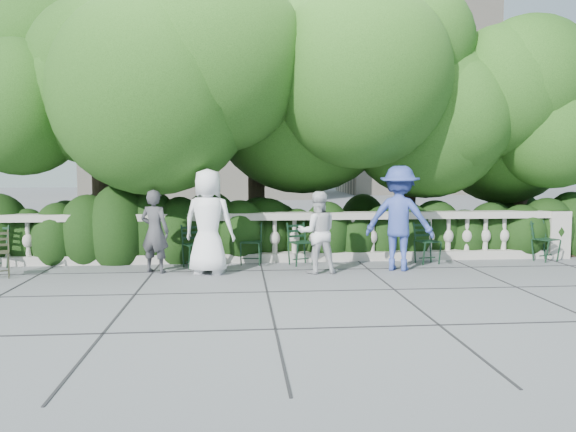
{
  "coord_description": "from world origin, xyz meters",
  "views": [
    {
      "loc": [
        -0.92,
        -9.5,
        1.92
      ],
      "look_at": [
        0.0,
        1.0,
        1.0
      ],
      "focal_mm": 35.0,
      "sensor_mm": 36.0,
      "label": 1
    }
  ],
  "objects": [
    {
      "name": "shrub_hedge",
      "position": [
        0.0,
        3.0,
        0.0
      ],
      "size": [
        15.0,
        2.6,
        1.7
      ],
      "primitive_type": null,
      "color": "black",
      "rests_on": "ground"
    },
    {
      "name": "person_businessman",
      "position": [
        -1.47,
        0.58,
        0.95
      ],
      "size": [
        1.06,
        0.85,
        1.89
      ],
      "primitive_type": "imported",
      "rotation": [
        0.0,
        0.0,
        2.84
      ],
      "color": "white",
      "rests_on": "ground"
    },
    {
      "name": "person_casual_man",
      "position": [
        0.49,
        0.5,
        0.74
      ],
      "size": [
        0.74,
        0.59,
        1.49
      ],
      "primitive_type": "imported",
      "rotation": [
        0.0,
        0.0,
        3.18
      ],
      "color": "silver",
      "rests_on": "ground"
    },
    {
      "name": "person_woman_grey",
      "position": [
        -2.45,
        0.79,
        0.76
      ],
      "size": [
        0.65,
        0.55,
        1.52
      ],
      "primitive_type": "imported",
      "rotation": [
        0.0,
        0.0,
        2.75
      ],
      "color": "#3A3A3F",
      "rests_on": "ground"
    },
    {
      "name": "chair_c",
      "position": [
        -0.71,
        1.35,
        0.0
      ],
      "size": [
        0.5,
        0.54,
        0.84
      ],
      "primitive_type": null,
      "rotation": [
        0.0,
        0.0,
        -0.14
      ],
      "color": "black",
      "rests_on": "ground"
    },
    {
      "name": "chair_b",
      "position": [
        -1.7,
        1.11,
        0.0
      ],
      "size": [
        0.61,
        0.62,
        0.84
      ],
      "primitive_type": null,
      "rotation": [
        0.0,
        0.0,
        0.45
      ],
      "color": "black",
      "rests_on": "ground"
    },
    {
      "name": "balustrade",
      "position": [
        0.0,
        1.8,
        0.49
      ],
      "size": [
        12.0,
        0.44,
        1.0
      ],
      "color": "#9E998E",
      "rests_on": "ground"
    },
    {
      "name": "person_older_blue",
      "position": [
        2.05,
        0.67,
        0.97
      ],
      "size": [
        1.44,
        1.17,
        1.94
      ],
      "primitive_type": "imported",
      "rotation": [
        0.0,
        0.0,
        2.72
      ],
      "color": "#314394",
      "rests_on": "ground"
    },
    {
      "name": "chair_d",
      "position": [
        2.84,
        1.13,
        0.0
      ],
      "size": [
        0.54,
        0.57,
        0.84
      ],
      "primitive_type": null,
      "rotation": [
        0.0,
        0.0,
        0.23
      ],
      "color": "black",
      "rests_on": "ground"
    },
    {
      "name": "ground",
      "position": [
        0.0,
        0.0,
        0.0
      ],
      "size": [
        90.0,
        90.0,
        0.0
      ],
      "primitive_type": "plane",
      "color": "#5A5C63",
      "rests_on": "ground"
    },
    {
      "name": "chair_f",
      "position": [
        5.38,
        1.22,
        0.0
      ],
      "size": [
        0.59,
        0.61,
        0.84
      ],
      "primitive_type": null,
      "rotation": [
        0.0,
        0.0,
        0.4
      ],
      "color": "black",
      "rests_on": "ground"
    },
    {
      "name": "tree_canopy",
      "position": [
        0.69,
        3.19,
        3.96
      ],
      "size": [
        15.04,
        6.52,
        6.78
      ],
      "color": "#3F3023",
      "rests_on": "ground"
    },
    {
      "name": "chair_e",
      "position": [
        0.34,
        1.22,
        0.0
      ],
      "size": [
        0.59,
        0.61,
        0.84
      ],
      "primitive_type": null,
      "rotation": [
        0.0,
        0.0,
        0.4
      ],
      "color": "black",
      "rests_on": "ground"
    }
  ]
}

